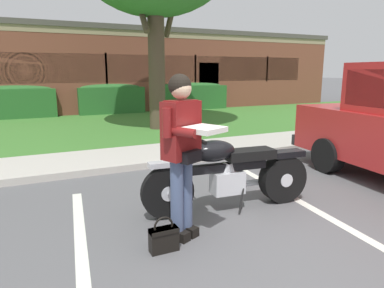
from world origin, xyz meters
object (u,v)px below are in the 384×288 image
Objects in this scene: motorcycle at (235,172)px; rider_person at (183,144)px; hedge_left at (14,101)px; brick_building at (85,70)px; handbag at (164,237)px; hedge_center_left at (111,98)px; hedge_center_right at (189,96)px.

rider_person is at bearing -153.91° from motorcycle.
rider_person is at bearing -80.46° from hedge_left.
hedge_left is 6.56m from brick_building.
rider_person is 0.07× the size of brick_building.
brick_building is at bearing 87.81° from motorcycle.
brick_building is (1.81, 16.71, 1.62)m from handbag.
hedge_left is 3.51m from hedge_center_left.
motorcycle is 10.90m from hedge_left.
brick_building reaches higher than hedge_center_right.
motorcycle is at bearing 27.91° from handbag.
hedge_center_left is at bearing -88.55° from brick_building.
motorcycle is 11.38m from hedge_center_right.
handbag is 11.30m from hedge_left.
hedge_left is at bearing 97.92° from handbag.
motorcycle is 0.67× the size of hedge_center_right.
rider_person reaches higher than motorcycle.
motorcycle reaches higher than handbag.
hedge_center_left is at bearing 80.10° from handbag.
motorcycle is 1.13m from rider_person.
hedge_left is (-1.85, 10.99, -0.36)m from rider_person.
handbag is (-0.29, -0.19, -0.86)m from rider_person.
rider_person is 4.74× the size of handbag.
hedge_center_left is (3.51, 0.00, -0.00)m from hedge_left.
rider_person reaches higher than hedge_left.
rider_person is 0.93m from handbag.
hedge_center_left and hedge_center_right have the same top height.
hedge_center_right is (7.02, 0.00, 0.00)m from hedge_left.
handbag is 11.37m from hedge_center_left.
hedge_left is 0.12× the size of brick_building.
hedge_center_right is 0.14× the size of brick_building.
motorcycle is at bearing 26.09° from rider_person.
motorcycle is at bearing -112.00° from hedge_center_right.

